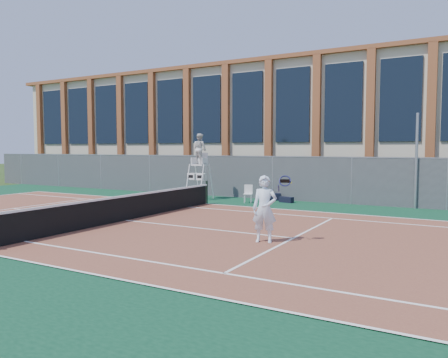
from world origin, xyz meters
The scene contains 13 objects.
ground centered at (0.00, 0.00, 0.00)m, with size 120.00×120.00×0.00m, color #233814.
apron centered at (0.00, 1.00, 0.01)m, with size 36.00×20.00×0.01m, color #0C3520.
tennis_court centered at (0.00, 0.00, 0.02)m, with size 23.77×10.97×0.02m, color brown.
tennis_net centered at (0.00, 0.00, 0.54)m, with size 0.10×11.30×1.10m.
fence centered at (0.00, 8.80, 1.10)m, with size 40.00×0.06×2.20m, color #595E60, non-canonical shape.
hedge centered at (0.00, 10.00, 1.10)m, with size 40.00×1.40×2.20m, color black.
building centered at (0.00, 17.95, 4.15)m, with size 45.00×10.60×8.22m.
steel_pole centered at (8.77, 8.70, 2.08)m, with size 0.12×0.12×4.16m, color #9EA0A5.
umpire_chair centered at (-1.30, 7.05, 2.51)m, with size 0.96×1.47×3.43m.
plastic_chair centered at (1.49, 7.02, 0.52)m, with size 0.52×0.52×0.87m.
sports_bag_near centered at (2.15, 8.41, 0.19)m, with size 0.84×0.33×0.36m, color black.
sports_bag_far centered at (3.10, 7.95, 0.15)m, with size 0.68×0.29×0.27m, color black.
tennis_player centered at (5.89, -0.91, 0.96)m, with size 1.07×0.77×1.86m.
Camera 1 is at (10.76, -11.88, 2.62)m, focal length 35.00 mm.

